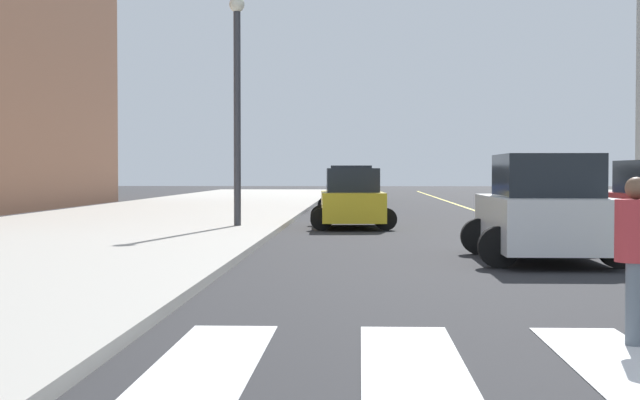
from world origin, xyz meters
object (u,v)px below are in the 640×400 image
car_blue_fourth (352,191)px  car_silver_fifth (354,187)px  car_yellow_nearest (352,200)px  car_green_third (358,187)px  street_lamp (237,89)px  pedestrian_crossing (636,252)px  car_white_second (544,211)px

car_blue_fourth → car_silver_fifth: bearing=90.5°
car_blue_fourth → car_silver_fifth: 12.86m
car_yellow_nearest → car_blue_fourth: car_blue_fourth is taller
car_green_third → street_lamp: (-3.38, -30.58, 3.26)m
pedestrian_crossing → car_green_third: bearing=-160.5°
car_silver_fifth → pedestrian_crossing: car_silver_fifth is taller
car_blue_fourth → car_silver_fifth: car_blue_fourth is taller
car_white_second → pedestrian_crossing: (-0.78, -8.82, -0.04)m
street_lamp → car_white_second: bearing=-52.7°
car_white_second → pedestrian_crossing: car_white_second is taller
car_white_second → car_blue_fourth: car_white_second is taller
car_silver_fifth → street_lamp: size_ratio=0.62×
car_yellow_nearest → car_white_second: car_white_second is taller
car_yellow_nearest → street_lamp: 4.80m
car_yellow_nearest → car_silver_fifth: 24.07m
pedestrian_crossing → street_lamp: size_ratio=0.25×
car_blue_fourth → car_white_second: bearing=-79.6°
car_yellow_nearest → car_silver_fifth: (-0.09, 24.07, 0.00)m
car_silver_fifth → street_lamp: bearing=-97.8°
car_yellow_nearest → car_silver_fifth: car_silver_fifth is taller
car_white_second → car_green_third: 39.85m
car_yellow_nearest → car_green_third: bearing=87.0°
car_silver_fifth → pedestrian_crossing: size_ratio=2.47×
car_blue_fourth → pedestrian_crossing: (3.01, -30.60, -0.01)m
car_blue_fourth → car_silver_fifth: size_ratio=1.08×
car_yellow_nearest → car_silver_fifth: size_ratio=1.01×
car_blue_fourth → street_lamp: bearing=-103.5°
pedestrian_crossing → car_white_second: bearing=-168.9°
car_yellow_nearest → car_blue_fourth: bearing=87.7°
car_yellow_nearest → pedestrian_crossing: 19.61m
pedestrian_crossing → street_lamp: bearing=-144.8°
street_lamp → car_green_third: bearing=83.7°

